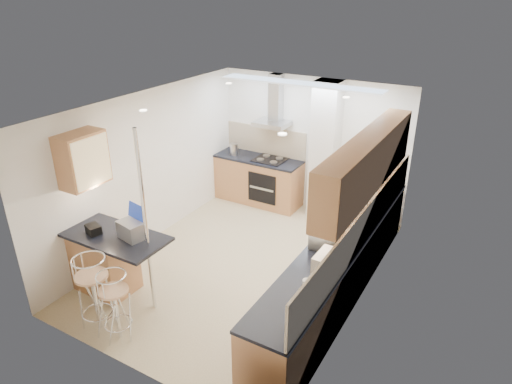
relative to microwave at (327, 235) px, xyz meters
The scene contains 16 objects.
ground 1.76m from the microwave, behind, with size 4.80×4.80×0.00m, color tan.
room_shell 1.32m from the microwave, 150.38° to the left, with size 3.64×4.84×2.51m.
right_counter 0.65m from the microwave, 64.18° to the left, with size 0.63×4.40×0.92m.
back_counter 3.35m from the microwave, 135.11° to the left, with size 1.70×0.63×0.92m.
peninsula 2.85m from the microwave, 154.11° to the right, with size 1.47×0.72×0.94m.
microwave is the anchor object (origin of this frame).
laptop 2.53m from the microwave, 153.08° to the right, with size 0.34×0.25×0.23m, color #919499.
bag 3.08m from the microwave, 154.71° to the right, with size 0.21×0.15×0.12m, color black.
bar_stool_near 2.98m from the microwave, 140.33° to the right, with size 0.42×0.42×1.03m, color tan, non-canonical shape.
bar_stool_end 2.73m from the microwave, 135.52° to the right, with size 0.38×0.38×0.92m, color tan, non-canonical shape.
jar_a 1.33m from the microwave, 82.01° to the left, with size 0.12×0.12×0.17m, color white.
jar_b 1.55m from the microwave, 85.62° to the left, with size 0.11×0.11×0.15m, color white.
jar_c 0.48m from the microwave, 66.76° to the right, with size 0.14×0.14×0.18m, color beige.
jar_d 1.03m from the microwave, 80.22° to the right, with size 0.10×0.10×0.13m, color silver.
bread_bin 0.57m from the microwave, 65.13° to the right, with size 0.30×0.38×0.20m, color white.
kettle 3.62m from the microwave, 141.67° to the left, with size 0.16×0.16×0.23m, color #AEB0B3.
Camera 1 is at (3.12, -5.05, 3.97)m, focal length 32.00 mm.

